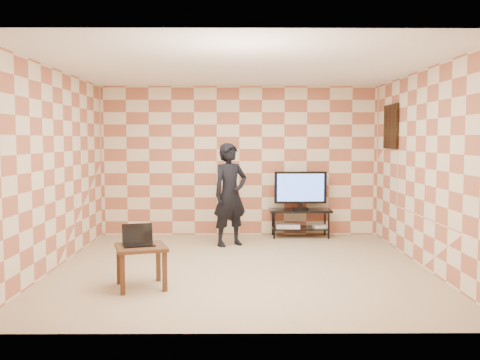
# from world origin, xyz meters

# --- Properties ---
(floor) EXTENTS (5.00, 5.00, 0.00)m
(floor) POSITION_xyz_m (0.00, 0.00, 0.00)
(floor) COLOR tan
(floor) RESTS_ON ground
(wall_back) EXTENTS (5.00, 0.02, 2.70)m
(wall_back) POSITION_xyz_m (0.00, 2.50, 1.35)
(wall_back) COLOR beige
(wall_back) RESTS_ON ground
(wall_front) EXTENTS (5.00, 0.02, 2.70)m
(wall_front) POSITION_xyz_m (0.00, -2.50, 1.35)
(wall_front) COLOR beige
(wall_front) RESTS_ON ground
(wall_left) EXTENTS (0.02, 5.00, 2.70)m
(wall_left) POSITION_xyz_m (-2.50, 0.00, 1.35)
(wall_left) COLOR beige
(wall_left) RESTS_ON ground
(wall_right) EXTENTS (0.02, 5.00, 2.70)m
(wall_right) POSITION_xyz_m (2.50, 0.00, 1.35)
(wall_right) COLOR beige
(wall_right) RESTS_ON ground
(ceiling) EXTENTS (5.00, 5.00, 0.02)m
(ceiling) POSITION_xyz_m (0.00, 0.00, 2.70)
(ceiling) COLOR white
(ceiling) RESTS_ON wall_back
(wall_art) EXTENTS (0.04, 0.72, 0.72)m
(wall_art) POSITION_xyz_m (2.47, 1.55, 1.95)
(wall_art) COLOR black
(wall_art) RESTS_ON wall_right
(tv_stand) EXTENTS (1.09, 0.49, 0.50)m
(tv_stand) POSITION_xyz_m (1.09, 2.26, 0.37)
(tv_stand) COLOR black
(tv_stand) RESTS_ON floor
(tv) EXTENTS (0.93, 0.18, 0.67)m
(tv) POSITION_xyz_m (1.09, 2.26, 0.87)
(tv) COLOR black
(tv) RESTS_ON tv_stand
(dvd_player) EXTENTS (0.45, 0.34, 0.07)m
(dvd_player) POSITION_xyz_m (0.87, 2.22, 0.21)
(dvd_player) COLOR silver
(dvd_player) RESTS_ON tv_stand
(game_console) EXTENTS (0.26, 0.21, 0.05)m
(game_console) POSITION_xyz_m (1.43, 2.22, 0.20)
(game_console) COLOR silver
(game_console) RESTS_ON tv_stand
(side_table) EXTENTS (0.71, 0.71, 0.50)m
(side_table) POSITION_xyz_m (-1.17, -1.00, 0.41)
(side_table) COLOR #341F0E
(side_table) RESTS_ON floor
(laptop) EXTENTS (0.43, 0.38, 0.24)m
(laptop) POSITION_xyz_m (-1.21, -0.95, 0.55)
(laptop) COLOR black
(laptop) RESTS_ON side_table
(person) EXTENTS (0.73, 0.67, 1.68)m
(person) POSITION_xyz_m (-0.16, 1.51, 0.84)
(person) COLOR black
(person) RESTS_ON floor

